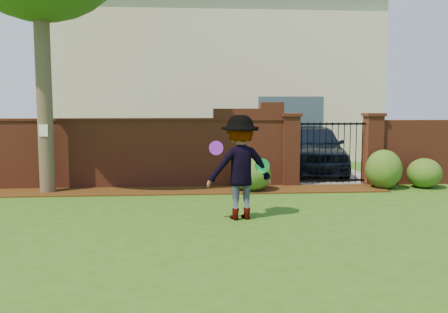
{
  "coord_description": "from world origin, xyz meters",
  "views": [
    {
      "loc": [
        -0.27,
        -8.21,
        2.08
      ],
      "look_at": [
        0.47,
        1.4,
        1.05
      ],
      "focal_mm": 38.48,
      "sensor_mm": 36.0,
      "label": 1
    }
  ],
  "objects": [
    {
      "name": "iron_gate",
      "position": [
        3.5,
        4.0,
        0.85
      ],
      "size": [
        1.78,
        0.03,
        1.6
      ],
      "color": "black",
      "rests_on": "ground"
    },
    {
      "name": "house",
      "position": [
        1.0,
        12.0,
        3.16
      ],
      "size": [
        12.4,
        6.4,
        6.3
      ],
      "color": "beige",
      "rests_on": "ground"
    },
    {
      "name": "shrub_middle",
      "position": [
        4.63,
        3.33,
        0.49
      ],
      "size": [
        0.89,
        0.89,
        0.98
      ],
      "primitive_type": "ellipsoid",
      "color": "#245218",
      "rests_on": "ground"
    },
    {
      "name": "car",
      "position": [
        3.59,
        6.16,
        0.77
      ],
      "size": [
        2.43,
        4.71,
        1.53
      ],
      "primitive_type": "imported",
      "rotation": [
        0.0,
        0.0,
        -0.14
      ],
      "color": "black",
      "rests_on": "ground"
    },
    {
      "name": "man",
      "position": [
        0.69,
        0.39,
        0.95
      ],
      "size": [
        1.34,
        0.92,
        1.9
      ],
      "primitive_type": "imported",
      "rotation": [
        0.0,
        0.0,
        3.32
      ],
      "color": "gray",
      "rests_on": "ground"
    },
    {
      "name": "shrub_right",
      "position": [
        5.71,
        3.36,
        0.38
      ],
      "size": [
        0.85,
        0.85,
        0.75
      ],
      "primitive_type": "ellipsoid",
      "color": "#245218",
      "rests_on": "ground"
    },
    {
      "name": "brick_wall_return",
      "position": [
        6.6,
        4.0,
        0.85
      ],
      "size": [
        4.0,
        0.25,
        1.7
      ],
      "primitive_type": "cube",
      "color": "maroon",
      "rests_on": "ground"
    },
    {
      "name": "pillar_left",
      "position": [
        2.4,
        4.0,
        0.96
      ],
      "size": [
        0.5,
        0.5,
        1.88
      ],
      "color": "maroon",
      "rests_on": "ground"
    },
    {
      "name": "ground",
      "position": [
        0.0,
        0.0,
        -0.01
      ],
      "size": [
        80.0,
        80.0,
        0.01
      ],
      "primitive_type": "cube",
      "color": "#295114",
      "rests_on": "ground"
    },
    {
      "name": "pillar_right",
      "position": [
        4.6,
        4.0,
        0.96
      ],
      "size": [
        0.5,
        0.5,
        1.88
      ],
      "color": "maroon",
      "rests_on": "ground"
    },
    {
      "name": "frisbee_purple",
      "position": [
        0.25,
        0.32,
        1.32
      ],
      "size": [
        0.26,
        0.1,
        0.26
      ],
      "primitive_type": "cylinder",
      "rotation": [
        1.36,
        0.0,
        0.09
      ],
      "color": "purple",
      "rests_on": "man"
    },
    {
      "name": "frisbee_green",
      "position": [
        1.1,
        0.39,
        0.98
      ],
      "size": [
        0.28,
        0.1,
        0.27
      ],
      "primitive_type": "cylinder",
      "rotation": [
        1.43,
        0.0,
        0.15
      ],
      "color": "#1BCB4E",
      "rests_on": "man"
    },
    {
      "name": "mulch_bed",
      "position": [
        -0.95,
        3.34,
        0.01
      ],
      "size": [
        11.1,
        1.08,
        0.03
      ],
      "primitive_type": "cube",
      "color": "#321C09",
      "rests_on": "ground"
    },
    {
      "name": "brick_wall",
      "position": [
        -2.01,
        4.0,
        0.93
      ],
      "size": [
        8.7,
        0.31,
        2.16
      ],
      "color": "maroon",
      "rests_on": "ground"
    },
    {
      "name": "shrub_left",
      "position": [
        1.28,
        3.23,
        0.4
      ],
      "size": [
        0.97,
        0.97,
        0.79
      ],
      "primitive_type": "ellipsoid",
      "color": "#245218",
      "rests_on": "ground"
    },
    {
      "name": "paper_notice",
      "position": [
        -3.6,
        3.21,
        1.5
      ],
      "size": [
        0.2,
        0.01,
        0.28
      ],
      "primitive_type": "cube",
      "color": "white",
      "rests_on": "tree"
    },
    {
      "name": "driveway",
      "position": [
        3.5,
        8.0,
        0.01
      ],
      "size": [
        3.2,
        8.0,
        0.01
      ],
      "primitive_type": "cube",
      "color": "gray",
      "rests_on": "ground"
    }
  ]
}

